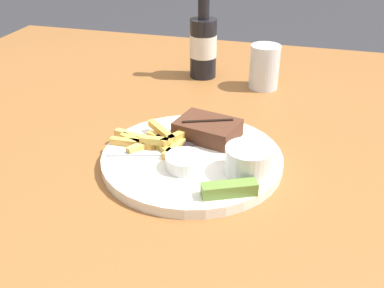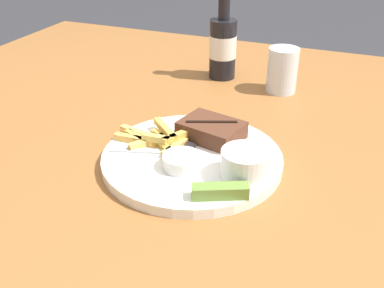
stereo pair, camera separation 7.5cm
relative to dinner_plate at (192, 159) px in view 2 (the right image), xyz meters
name	(u,v)px [view 2 (the right image)]	position (x,y,z in m)	size (l,w,h in m)	color
dining_table	(192,189)	(0.00, 0.00, -0.06)	(1.58, 1.46, 0.73)	#935B2D
dinner_plate	(192,159)	(0.00, 0.00, 0.00)	(0.31, 0.31, 0.02)	white
steak_portion	(211,130)	(0.01, 0.07, 0.02)	(0.12, 0.10, 0.03)	#512D1E
fries_pile	(157,139)	(-0.07, 0.01, 0.02)	(0.14, 0.11, 0.02)	gold
coleslaw_cup	(245,162)	(0.10, -0.03, 0.03)	(0.08, 0.08, 0.05)	white
dipping_sauce_cup	(180,160)	(0.00, -0.04, 0.02)	(0.06, 0.06, 0.02)	silver
pickle_spear	(220,191)	(0.08, -0.10, 0.02)	(0.08, 0.05, 0.02)	olive
fork_utensil	(145,151)	(-0.08, -0.02, 0.01)	(0.13, 0.05, 0.00)	#B7B7BC
knife_utensil	(192,141)	(-0.02, 0.04, 0.01)	(0.05, 0.16, 0.01)	#B7B7BC
beer_bottle	(223,45)	(-0.08, 0.41, 0.07)	(0.07, 0.07, 0.23)	black
drinking_glass	(282,70)	(0.07, 0.38, 0.04)	(0.07, 0.07, 0.10)	silver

